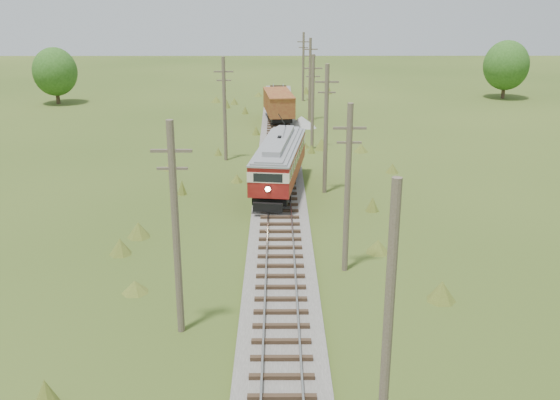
{
  "coord_description": "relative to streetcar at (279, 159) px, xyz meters",
  "views": [
    {
      "loc": [
        -0.15,
        -11.16,
        13.58
      ],
      "look_at": [
        0.0,
        22.31,
        2.35
      ],
      "focal_mm": 40.0,
      "sensor_mm": 36.0,
      "label": 1
    }
  ],
  "objects": [
    {
      "name": "utility_pole_l_b",
      "position": [
        -4.5,
        9.07,
        1.96
      ],
      "size": [
        1.6,
        0.3,
        8.6
      ],
      "color": "brown",
      "rests_on": "ground"
    },
    {
      "name": "utility_pole_r_2",
      "position": [
        3.3,
        -12.93,
        1.96
      ],
      "size": [
        1.6,
        0.3,
        8.6
      ],
      "color": "brown",
      "rests_on": "ground"
    },
    {
      "name": "utility_pole_r_4",
      "position": [
        3.0,
        13.07,
        1.86
      ],
      "size": [
        1.6,
        0.3,
        8.4
      ],
      "color": "brown",
      "rests_on": "ground"
    },
    {
      "name": "tree_mid_b",
      "position": [
        30.0,
        41.07,
        1.87
      ],
      "size": [
        5.88,
        5.88,
        7.57
      ],
      "color": "#38281C",
      "rests_on": "ground"
    },
    {
      "name": "gravel_pile",
      "position": [
        2.53,
        22.87,
        -1.96
      ],
      "size": [
        2.98,
        3.16,
        1.08
      ],
      "color": "gray",
      "rests_on": "ground"
    },
    {
      "name": "railbed_main",
      "position": [
        0.0,
        3.07,
        -2.27
      ],
      "size": [
        3.6,
        96.0,
        0.57
      ],
      "color": "#605B54",
      "rests_on": "ground"
    },
    {
      "name": "utility_pole_r_6",
      "position": [
        3.2,
        39.07,
        2.01
      ],
      "size": [
        1.6,
        0.3,
        8.7
      ],
      "color": "brown",
      "rests_on": "ground"
    },
    {
      "name": "utility_pole_l_a",
      "position": [
        -4.2,
        -18.93,
        2.16
      ],
      "size": [
        1.6,
        0.3,
        9.0
      ],
      "color": "brown",
      "rests_on": "ground"
    },
    {
      "name": "utility_pole_r_3",
      "position": [
        3.2,
        0.07,
        2.16
      ],
      "size": [
        1.6,
        0.3,
        9.0
      ],
      "color": "brown",
      "rests_on": "ground"
    },
    {
      "name": "gondola",
      "position": [
        0.0,
        24.92,
        -0.42
      ],
      "size": [
        3.52,
        8.49,
        2.74
      ],
      "rotation": [
        0.0,
        0.0,
        0.1
      ],
      "color": "black",
      "rests_on": "ground"
    },
    {
      "name": "streetcar",
      "position": [
        0.0,
        0.0,
        0.0
      ],
      "size": [
        4.09,
        11.5,
        5.21
      ],
      "rotation": [
        0.0,
        0.0,
        -0.13
      ],
      "color": "black",
      "rests_on": "ground"
    },
    {
      "name": "utility_pole_r_1",
      "position": [
        3.1,
        -25.93,
        1.93
      ],
      "size": [
        0.3,
        0.3,
        8.8
      ],
      "color": "brown",
      "rests_on": "ground"
    },
    {
      "name": "utility_pole_r_5",
      "position": [
        3.4,
        26.07,
        2.11
      ],
      "size": [
        1.6,
        0.3,
        8.9
      ],
      "color": "brown",
      "rests_on": "ground"
    },
    {
      "name": "tree_mid_a",
      "position": [
        -28.0,
        37.07,
        1.56
      ],
      "size": [
        5.46,
        5.46,
        7.03
      ],
      "color": "#38281C",
      "rests_on": "ground"
    }
  ]
}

